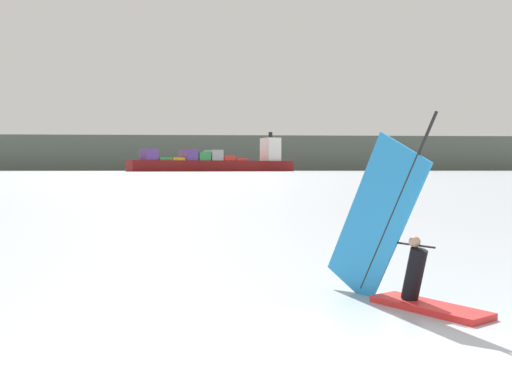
# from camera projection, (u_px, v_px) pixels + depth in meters

# --- Properties ---
(ground_plane) EXTENTS (4000.00, 4000.00, 0.00)m
(ground_plane) POSITION_uv_depth(u_px,v_px,m) (401.00, 362.00, 7.61)
(ground_plane) COLOR #9EA8B2
(windsurfer) EXTENTS (1.59, 3.69, 3.81)m
(windsurfer) POSITION_uv_depth(u_px,v_px,m) (402.00, 260.00, 10.87)
(windsurfer) COLOR red
(windsurfer) RESTS_ON ground_plane
(cargo_ship) EXTENTS (167.71, 51.27, 39.98)m
(cargo_ship) POSITION_uv_depth(u_px,v_px,m) (215.00, 162.00, 557.91)
(cargo_ship) COLOR maroon
(cargo_ship) RESTS_ON ground_plane
(distant_headland) EXTENTS (1076.84, 599.18, 46.41)m
(distant_headland) POSITION_uv_depth(u_px,v_px,m) (164.00, 156.00, 922.53)
(distant_headland) COLOR #4C564C
(distant_headland) RESTS_ON ground_plane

